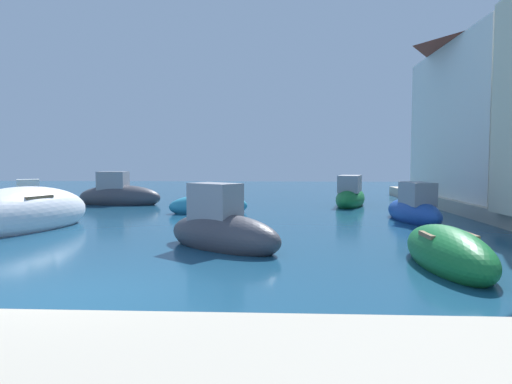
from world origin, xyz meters
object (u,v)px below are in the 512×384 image
moored_boat_3 (350,196)px  moored_boat_9 (119,195)px  moored_boat_5 (414,210)px  moored_boat_7 (448,253)px  moored_boat_4 (222,230)px  moored_boat_0 (209,206)px  moored_boat_2 (22,215)px  moored_boat_10 (34,196)px  waterfront_building_annex (506,109)px

moored_boat_3 → moored_boat_9: size_ratio=1.01×
moored_boat_5 → moored_boat_7: moored_boat_5 is taller
moored_boat_9 → moored_boat_4: bearing=-57.0°
moored_boat_0 → moored_boat_4: moored_boat_4 is taller
moored_boat_5 → moored_boat_7: bearing=161.5°
moored_boat_2 → moored_boat_5: (12.30, 2.64, -0.07)m
moored_boat_0 → moored_boat_10: bearing=141.8°
moored_boat_7 → moored_boat_3: bearing=-1.7°
moored_boat_7 → waterfront_building_annex: waterfront_building_annex is taller
moored_boat_4 → moored_boat_9: 12.36m
moored_boat_0 → moored_boat_7: moored_boat_7 is taller
moored_boat_3 → moored_boat_10: (-15.37, 0.62, -0.10)m
moored_boat_9 → moored_boat_2: bearing=-87.8°
moored_boat_3 → waterfront_building_annex: 7.62m
moored_boat_2 → moored_boat_10: bearing=-135.5°
moored_boat_2 → moored_boat_4: 6.80m
moored_boat_0 → moored_boat_2: size_ratio=0.62×
moored_boat_9 → moored_boat_10: 4.49m
moored_boat_4 → moored_boat_10: (-10.69, 11.24, -0.09)m
moored_boat_0 → moored_boat_3: moored_boat_3 is taller
moored_boat_0 → waterfront_building_annex: 13.48m
moored_boat_3 → moored_boat_7: size_ratio=1.16×
moored_boat_2 → moored_boat_4: bearing=86.0°
moored_boat_0 → moored_boat_5: bearing=-32.0°
moored_boat_3 → moored_boat_7: 12.42m
moored_boat_9 → moored_boat_10: bearing=175.4°
waterfront_building_annex → moored_boat_9: bearing=177.3°
moored_boat_4 → waterfront_building_annex: waterfront_building_annex is taller
moored_boat_0 → moored_boat_7: size_ratio=0.95×
moored_boat_7 → moored_boat_9: moored_boat_9 is taller
moored_boat_3 → moored_boat_4: size_ratio=1.20×
moored_boat_3 → waterfront_building_annex: waterfront_building_annex is taller
moored_boat_5 → moored_boat_9: size_ratio=0.94×
moored_boat_0 → moored_boat_2: bearing=-150.8°
moored_boat_5 → moored_boat_7: size_ratio=1.08×
moored_boat_5 → moored_boat_7: (-1.37, -6.97, -0.11)m
moored_boat_0 → moored_boat_5: moored_boat_5 is taller
moored_boat_4 → moored_boat_5: 7.91m
waterfront_building_annex → moored_boat_3: bearing=173.4°
waterfront_building_annex → moored_boat_4: bearing=-138.6°
moored_boat_3 → moored_boat_7: bearing=-163.9°
moored_boat_3 → moored_boat_4: (-4.67, -10.62, -0.01)m
moored_boat_9 → waterfront_building_annex: 17.87m
waterfront_building_annex → moored_boat_2: bearing=-157.3°
moored_boat_5 → moored_boat_7: 7.11m
moored_boat_5 → waterfront_building_annex: waterfront_building_annex is taller
moored_boat_4 → moored_boat_10: 15.51m
moored_boat_2 → moored_boat_7: bearing=86.2°
moored_boat_9 → waterfront_building_annex: (17.42, -0.81, 3.88)m
moored_boat_0 → moored_boat_3: size_ratio=0.82×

